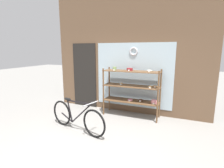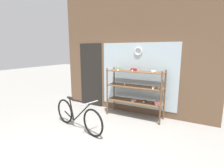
% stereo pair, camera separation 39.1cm
% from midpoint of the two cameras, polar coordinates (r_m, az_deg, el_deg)
% --- Properties ---
extents(ground_plane, '(30.00, 30.00, 0.00)m').
position_cam_midpoint_polar(ground_plane, '(3.73, -10.17, -19.64)').
color(ground_plane, gray).
extents(storefront_facade, '(4.80, 0.13, 3.90)m').
position_cam_midpoint_polar(storefront_facade, '(5.27, 2.58, 10.95)').
color(storefront_facade, brown).
rests_on(storefront_facade, ground_plane).
extents(display_case, '(1.60, 0.47, 1.42)m').
position_cam_midpoint_polar(display_case, '(4.93, 4.48, -1.12)').
color(display_case, brown).
rests_on(display_case, ground_plane).
extents(bicycle, '(1.70, 0.56, 0.77)m').
position_cam_midpoint_polar(bicycle, '(4.31, -14.15, -10.36)').
color(bicycle, black).
rests_on(bicycle, ground_plane).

